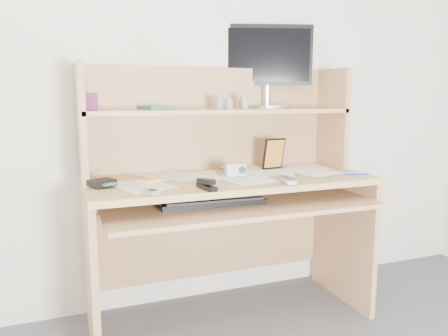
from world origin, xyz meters
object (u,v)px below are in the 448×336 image
object	(u,v)px
tv_remote	(287,180)
game_case	(274,154)
keyboard	(211,201)
monitor	(266,64)
desk	(225,185)

from	to	relation	value
tv_remote	game_case	bearing A→B (deg)	87.14
keyboard	tv_remote	bearing A→B (deg)	-17.76
keyboard	monitor	size ratio (longest dim) A/B	0.96
tv_remote	monitor	xyz separation A→B (m)	(0.13, 0.50, 0.56)
desk	tv_remote	distance (m)	0.37
desk	tv_remote	bearing A→B (deg)	-58.58
tv_remote	game_case	world-z (taller)	game_case
tv_remote	monitor	distance (m)	0.76
desk	game_case	size ratio (longest dim) A/B	8.22
keyboard	tv_remote	size ratio (longest dim) A/B	3.07
keyboard	game_case	size ratio (longest dim) A/B	2.91
game_case	desk	bearing A→B (deg)	178.37
game_case	monitor	bearing A→B (deg)	74.76
desk	keyboard	world-z (taller)	desk
tv_remote	game_case	distance (m)	0.36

